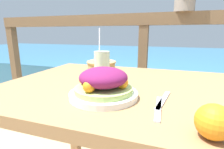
# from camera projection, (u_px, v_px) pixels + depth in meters

# --- Properties ---
(patio_table) EXTENTS (1.01, 0.80, 0.75)m
(patio_table) POSITION_uv_depth(u_px,v_px,m) (118.00, 107.00, 0.81)
(patio_table) COLOR #997047
(patio_table) RESTS_ON ground_plane
(railing_fence) EXTENTS (2.80, 0.08, 1.12)m
(railing_fence) POSITION_uv_depth(u_px,v_px,m) (143.00, 51.00, 1.41)
(railing_fence) COLOR brown
(railing_fence) RESTS_ON ground_plane
(sea_backdrop) EXTENTS (12.00, 4.00, 0.53)m
(sea_backdrop) POSITION_uv_depth(u_px,v_px,m) (160.00, 66.00, 3.84)
(sea_backdrop) COLOR teal
(sea_backdrop) RESTS_ON ground_plane
(salad_plate) EXTENTS (0.24, 0.24, 0.11)m
(salad_plate) POSITION_uv_depth(u_px,v_px,m) (102.00, 84.00, 0.61)
(salad_plate) COLOR white
(salad_plate) RESTS_ON patio_table
(drink_glass) EXTENTS (0.07, 0.07, 0.25)m
(drink_glass) POSITION_uv_depth(u_px,v_px,m) (102.00, 66.00, 0.84)
(drink_glass) COLOR beige
(drink_glass) RESTS_ON patio_table
(bread_basket) EXTENTS (0.17, 0.17, 0.11)m
(bread_basket) POSITION_uv_depth(u_px,v_px,m) (101.00, 65.00, 0.99)
(bread_basket) COLOR tan
(bread_basket) RESTS_ON patio_table
(fork) EXTENTS (0.02, 0.18, 0.00)m
(fork) POSITION_uv_depth(u_px,v_px,m) (158.00, 108.00, 0.53)
(fork) COLOR silver
(fork) RESTS_ON patio_table
(knife) EXTENTS (0.04, 0.18, 0.00)m
(knife) POSITION_uv_depth(u_px,v_px,m) (163.00, 100.00, 0.59)
(knife) COLOR silver
(knife) RESTS_ON patio_table
(orange_near_basket) EXTENTS (0.08, 0.08, 0.08)m
(orange_near_basket) POSITION_uv_depth(u_px,v_px,m) (214.00, 122.00, 0.37)
(orange_near_basket) COLOR orange
(orange_near_basket) RESTS_ON patio_table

